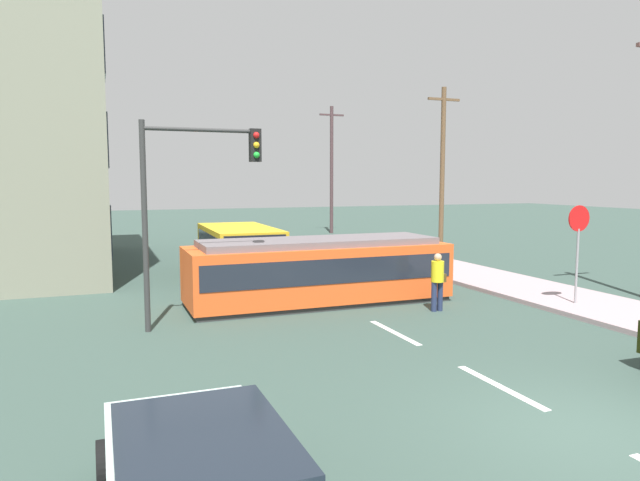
{
  "coord_description": "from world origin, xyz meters",
  "views": [
    {
      "loc": [
        -6.7,
        -6.24,
        3.73
      ],
      "look_at": [
        -0.63,
        9.46,
        1.97
      ],
      "focal_mm": 32.23,
      "sensor_mm": 36.0,
      "label": 1
    }
  ],
  "objects_px": {
    "pedestrian_crossing": "(438,279)",
    "utility_pole_far": "(332,168)",
    "city_bus": "(239,247)",
    "utility_pole_mid": "(442,168)",
    "streetcar_tram": "(319,270)",
    "traffic_light_mast": "(192,184)",
    "stop_sign": "(578,234)"
  },
  "relations": [
    {
      "from": "pedestrian_crossing",
      "to": "traffic_light_mast",
      "type": "xyz_separation_m",
      "value": [
        -6.78,
        0.64,
        2.69
      ]
    },
    {
      "from": "stop_sign",
      "to": "utility_pole_far",
      "type": "relative_size",
      "value": 0.32
    },
    {
      "from": "stop_sign",
      "to": "traffic_light_mast",
      "type": "xyz_separation_m",
      "value": [
        -10.82,
        1.73,
        1.44
      ]
    },
    {
      "from": "city_bus",
      "to": "traffic_light_mast",
      "type": "xyz_separation_m",
      "value": [
        -2.98,
        -7.77,
        2.55
      ]
    },
    {
      "from": "pedestrian_crossing",
      "to": "utility_pole_far",
      "type": "bearing_deg",
      "value": 74.79
    },
    {
      "from": "streetcar_tram",
      "to": "stop_sign",
      "type": "height_order",
      "value": "stop_sign"
    },
    {
      "from": "streetcar_tram",
      "to": "traffic_light_mast",
      "type": "distance_m",
      "value": 5.05
    },
    {
      "from": "city_bus",
      "to": "stop_sign",
      "type": "distance_m",
      "value": 12.37
    },
    {
      "from": "streetcar_tram",
      "to": "pedestrian_crossing",
      "type": "xyz_separation_m",
      "value": [
        2.77,
        -2.27,
        -0.08
      ]
    },
    {
      "from": "traffic_light_mast",
      "to": "city_bus",
      "type": "bearing_deg",
      "value": 69.03
    },
    {
      "from": "streetcar_tram",
      "to": "stop_sign",
      "type": "xyz_separation_m",
      "value": [
        6.82,
        -3.36,
        1.17
      ]
    },
    {
      "from": "pedestrian_crossing",
      "to": "stop_sign",
      "type": "relative_size",
      "value": 0.58
    },
    {
      "from": "utility_pole_mid",
      "to": "utility_pole_far",
      "type": "bearing_deg",
      "value": 93.56
    },
    {
      "from": "stop_sign",
      "to": "utility_pole_far",
      "type": "distance_m",
      "value": 25.18
    },
    {
      "from": "streetcar_tram",
      "to": "traffic_light_mast",
      "type": "height_order",
      "value": "traffic_light_mast"
    },
    {
      "from": "city_bus",
      "to": "stop_sign",
      "type": "relative_size",
      "value": 1.92
    },
    {
      "from": "stop_sign",
      "to": "utility_pole_mid",
      "type": "bearing_deg",
      "value": 75.07
    },
    {
      "from": "city_bus",
      "to": "utility_pole_mid",
      "type": "xyz_separation_m",
      "value": [
        11.08,
        2.65,
        3.28
      ]
    },
    {
      "from": "streetcar_tram",
      "to": "city_bus",
      "type": "height_order",
      "value": "streetcar_tram"
    },
    {
      "from": "utility_pole_mid",
      "to": "utility_pole_far",
      "type": "height_order",
      "value": "utility_pole_far"
    },
    {
      "from": "city_bus",
      "to": "traffic_light_mast",
      "type": "height_order",
      "value": "traffic_light_mast"
    },
    {
      "from": "traffic_light_mast",
      "to": "utility_pole_far",
      "type": "distance_m",
      "value": 26.76
    },
    {
      "from": "city_bus",
      "to": "streetcar_tram",
      "type": "bearing_deg",
      "value": -80.52
    },
    {
      "from": "city_bus",
      "to": "utility_pole_mid",
      "type": "distance_m",
      "value": 11.85
    },
    {
      "from": "pedestrian_crossing",
      "to": "city_bus",
      "type": "bearing_deg",
      "value": 114.32
    },
    {
      "from": "pedestrian_crossing",
      "to": "stop_sign",
      "type": "bearing_deg",
      "value": -15.14
    },
    {
      "from": "city_bus",
      "to": "utility_pole_far",
      "type": "xyz_separation_m",
      "value": [
        10.28,
        15.44,
        3.55
      ]
    },
    {
      "from": "traffic_light_mast",
      "to": "utility_pole_far",
      "type": "height_order",
      "value": "utility_pole_far"
    },
    {
      "from": "streetcar_tram",
      "to": "city_bus",
      "type": "relative_size",
      "value": 1.44
    },
    {
      "from": "streetcar_tram",
      "to": "utility_pole_mid",
      "type": "bearing_deg",
      "value": 41.16
    },
    {
      "from": "streetcar_tram",
      "to": "utility_pole_mid",
      "type": "relative_size",
      "value": 0.95
    },
    {
      "from": "traffic_light_mast",
      "to": "utility_pole_far",
      "type": "bearing_deg",
      "value": 60.26
    }
  ]
}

